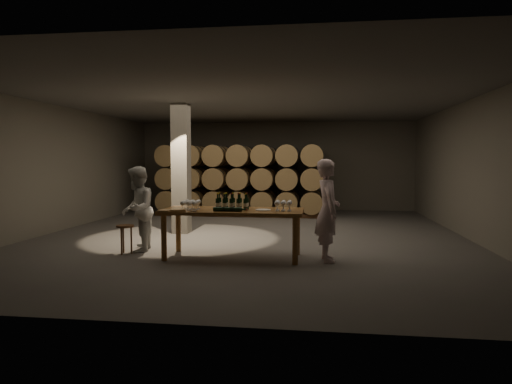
# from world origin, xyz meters

# --- Properties ---
(room) EXTENTS (12.00, 12.00, 12.00)m
(room) POSITION_xyz_m (-1.80, 0.20, 1.60)
(room) COLOR #575451
(room) RESTS_ON ground
(tasting_table) EXTENTS (2.60, 1.10, 0.90)m
(tasting_table) POSITION_xyz_m (0.00, -2.50, 0.80)
(tasting_table) COLOR brown
(tasting_table) RESTS_ON ground
(barrel_stack_back) EXTENTS (5.48, 0.95, 2.31)m
(barrel_stack_back) POSITION_xyz_m (-0.96, 5.20, 1.20)
(barrel_stack_back) COLOR brown
(barrel_stack_back) RESTS_ON ground
(barrel_stack_front) EXTENTS (5.48, 0.95, 2.31)m
(barrel_stack_front) POSITION_xyz_m (-0.96, 3.80, 1.20)
(barrel_stack_front) COLOR brown
(barrel_stack_front) RESTS_ON ground
(bottle_cluster) EXTENTS (0.60, 0.23, 0.31)m
(bottle_cluster) POSITION_xyz_m (-0.00, -2.51, 1.01)
(bottle_cluster) COLOR black
(bottle_cluster) RESTS_ON tasting_table
(lying_bottles) EXTENTS (0.61, 0.08, 0.08)m
(lying_bottles) POSITION_xyz_m (-0.02, -2.82, 0.94)
(lying_bottles) COLOR black
(lying_bottles) RESTS_ON tasting_table
(glass_cluster_left) EXTENTS (0.31, 0.42, 0.17)m
(glass_cluster_left) POSITION_xyz_m (-0.77, -2.61, 1.03)
(glass_cluster_left) COLOR silver
(glass_cluster_left) RESTS_ON tasting_table
(glass_cluster_right) EXTENTS (0.31, 0.31, 0.18)m
(glass_cluster_right) POSITION_xyz_m (0.94, -2.55, 1.03)
(glass_cluster_right) COLOR silver
(glass_cluster_right) RESTS_ON tasting_table
(plate) EXTENTS (0.28, 0.28, 0.02)m
(plate) POSITION_xyz_m (0.58, -2.56, 0.91)
(plate) COLOR white
(plate) RESTS_ON tasting_table
(notebook_near) EXTENTS (0.30, 0.26, 0.03)m
(notebook_near) POSITION_xyz_m (-0.91, -2.89, 0.92)
(notebook_near) COLOR brown
(notebook_near) RESTS_ON tasting_table
(notebook_corner) EXTENTS (0.22, 0.27, 0.02)m
(notebook_corner) POSITION_xyz_m (-1.16, -2.92, 0.91)
(notebook_corner) COLOR brown
(notebook_corner) RESTS_ON tasting_table
(pen) EXTENTS (0.14, 0.05, 0.01)m
(pen) POSITION_xyz_m (-0.64, -2.92, 0.91)
(pen) COLOR black
(pen) RESTS_ON tasting_table
(stool) EXTENTS (0.34, 0.34, 0.56)m
(stool) POSITION_xyz_m (-2.12, -2.45, 0.46)
(stool) COLOR brown
(stool) RESTS_ON ground
(person_man) EXTENTS (0.54, 0.73, 1.83)m
(person_man) POSITION_xyz_m (1.74, -2.56, 0.92)
(person_man) COLOR silver
(person_man) RESTS_ON ground
(person_woman) EXTENTS (0.80, 0.94, 1.69)m
(person_woman) POSITION_xyz_m (-1.99, -2.17, 0.85)
(person_woman) COLOR silver
(person_woman) RESTS_ON ground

